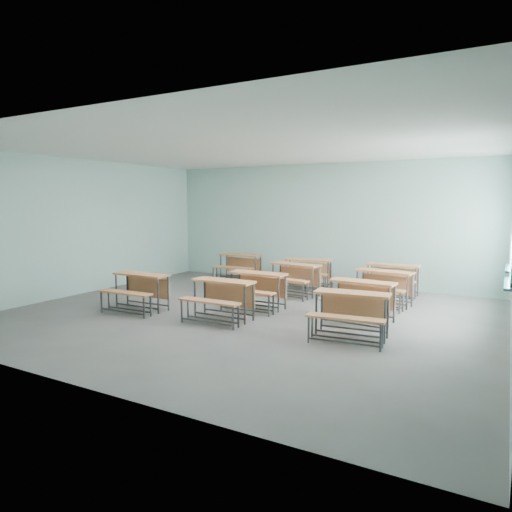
% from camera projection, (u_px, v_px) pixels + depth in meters
% --- Properties ---
extents(room, '(9.04, 8.04, 3.24)m').
position_uv_depth(room, '(251.00, 233.00, 8.69)').
color(room, slate).
rests_on(room, ground).
extents(desk_unit_r0c0, '(1.21, 0.83, 0.74)m').
position_uv_depth(desk_unit_r0c0, '(138.00, 286.00, 9.17)').
color(desk_unit_r0c0, '#BF7245').
rests_on(desk_unit_r0c0, ground).
extents(desk_unit_r0c1, '(1.20, 0.81, 0.74)m').
position_uv_depth(desk_unit_r0c1, '(221.00, 294.00, 8.39)').
color(desk_unit_r0c1, '#BF7245').
rests_on(desk_unit_r0c1, ground).
extents(desk_unit_r0c2, '(1.26, 0.91, 0.74)m').
position_uv_depth(desk_unit_r0c2, '(350.00, 308.00, 7.23)').
color(desk_unit_r0c2, '#BF7245').
rests_on(desk_unit_r0c2, ground).
extents(desk_unit_r1c1, '(1.19, 0.80, 0.74)m').
position_uv_depth(desk_unit_r1c1, '(256.00, 285.00, 9.30)').
color(desk_unit_r1c1, '#BF7245').
rests_on(desk_unit_r1c1, ground).
extents(desk_unit_r1c2, '(1.25, 0.89, 0.74)m').
position_uv_depth(desk_unit_r1c2, '(360.00, 295.00, 8.29)').
color(desk_unit_r1c2, '#BF7245').
rests_on(desk_unit_r1c2, ground).
extents(desk_unit_r2c1, '(1.28, 0.94, 0.74)m').
position_uv_depth(desk_unit_r2c1, '(293.00, 274.00, 10.66)').
color(desk_unit_r2c1, '#BF7245').
rests_on(desk_unit_r2c1, ground).
extents(desk_unit_r2c2, '(1.28, 0.95, 0.74)m').
position_uv_depth(desk_unit_r2c2, '(382.00, 283.00, 9.57)').
color(desk_unit_r2c2, '#BF7245').
rests_on(desk_unit_r2c2, ground).
extents(desk_unit_r3c0, '(1.22, 0.85, 0.74)m').
position_uv_depth(desk_unit_r3c0, '(239.00, 263.00, 12.62)').
color(desk_unit_r3c0, '#BF7245').
rests_on(desk_unit_r3c0, ground).
extents(desk_unit_r3c1, '(1.28, 0.94, 0.74)m').
position_uv_depth(desk_unit_r3c1, '(307.00, 269.00, 11.55)').
color(desk_unit_r3c1, '#BF7245').
rests_on(desk_unit_r3c1, ground).
extents(desk_unit_r3c2, '(1.20, 0.81, 0.74)m').
position_uv_depth(desk_unit_r3c2, '(392.00, 275.00, 10.59)').
color(desk_unit_r3c2, '#BF7245').
rests_on(desk_unit_r3c2, ground).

